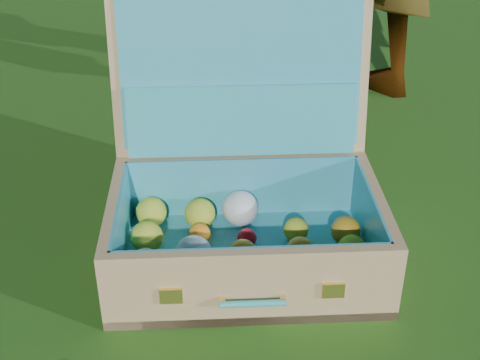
{
  "coord_description": "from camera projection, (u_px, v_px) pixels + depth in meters",
  "views": [
    {
      "loc": [
        -0.33,
        -0.97,
        0.92
      ],
      "look_at": [
        -0.11,
        0.25,
        0.17
      ],
      "focal_mm": 50.0,
      "sensor_mm": 36.0,
      "label": 1
    }
  ],
  "objects": [
    {
      "name": "ground",
      "position": [
        316.0,
        313.0,
        1.34
      ],
      "size": [
        60.0,
        60.0,
        0.0
      ],
      "primitive_type": "plane",
      "color": "#215114",
      "rests_on": "ground"
    },
    {
      "name": "suitcase",
      "position": [
        242.0,
        186.0,
        1.46
      ],
      "size": [
        0.63,
        0.55,
        0.55
      ],
      "rotation": [
        0.0,
        0.0,
        -0.12
      ],
      "color": "tan",
      "rests_on": "ground"
    }
  ]
}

